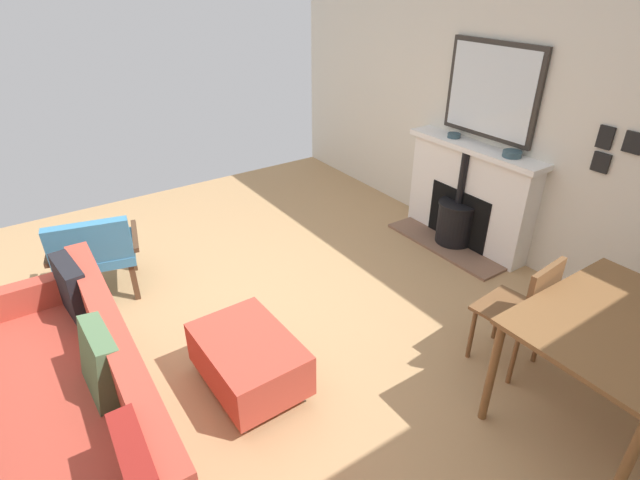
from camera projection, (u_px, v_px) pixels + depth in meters
name	position (u px, v px, depth m)	size (l,w,h in m)	color
ground_plane	(214.00, 345.00, 3.61)	(5.80, 5.97, 0.01)	tan
wall_left	(500.00, 108.00, 4.38)	(0.12, 5.97, 2.65)	beige
fireplace	(466.00, 201.00, 4.76)	(0.54, 1.42, 1.00)	brown
mirror_over_mantel	(491.00, 91.00, 4.31)	(0.04, 0.96, 0.83)	#2D2823
mantel_bowl_near	(454.00, 135.00, 4.68)	(0.13, 0.13, 0.04)	#334C56
mantel_bowl_far	(512.00, 153.00, 4.20)	(0.16, 0.16, 0.05)	#334C56
sofa	(77.00, 409.00, 2.63)	(0.83, 2.10, 0.83)	#B2B2B7
ottoman	(249.00, 358.00, 3.14)	(0.54, 0.77, 0.39)	#B2B2B7
armchair_accent	(94.00, 250.00, 3.94)	(0.78, 0.71, 0.77)	#4C3321
dining_table	(620.00, 336.00, 2.68)	(1.14, 0.86, 0.76)	brown
dining_chair_near_fireplace	(525.00, 307.00, 3.18)	(0.44, 0.44, 0.86)	brown
photo_gallery_row	(613.00, 148.00, 3.60)	(0.02, 0.32, 0.35)	black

